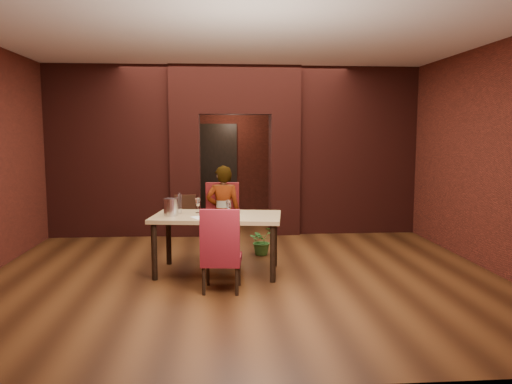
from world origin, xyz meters
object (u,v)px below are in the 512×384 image
(potted_plant, at_px, (262,241))
(wine_bucket, at_px, (171,207))
(chair_far, at_px, (222,221))
(chair_near, at_px, (222,249))
(dining_table, at_px, (217,244))
(wine_glass_b, at_px, (229,207))
(wine_glass_c, at_px, (229,209))
(wine_glass_a, at_px, (198,206))
(person_seated, at_px, (223,212))
(water_bottle, at_px, (179,203))

(potted_plant, bearing_deg, wine_bucket, -143.05)
(chair_far, xyz_separation_m, chair_near, (-0.02, -1.65, -0.06))
(dining_table, height_order, wine_glass_b, wine_glass_b)
(wine_glass_c, xyz_separation_m, potted_plant, (0.55, 1.07, -0.68))
(wine_bucket, bearing_deg, wine_glass_b, 8.69)
(chair_near, relative_size, wine_glass_a, 4.92)
(chair_near, height_order, potted_plant, chair_near)
(person_seated, xyz_separation_m, wine_glass_a, (-0.37, -0.60, 0.20))
(chair_far, relative_size, wine_glass_b, 6.04)
(chair_far, distance_m, chair_near, 1.65)
(chair_far, relative_size, wine_glass_c, 6.04)
(chair_near, bearing_deg, potted_plant, -103.81)
(chair_far, relative_size, person_seated, 0.80)
(wine_glass_a, relative_size, wine_glass_b, 1.10)
(wine_glass_c, bearing_deg, chair_near, -98.41)
(chair_near, relative_size, potted_plant, 2.27)
(chair_far, bearing_deg, chair_near, -86.11)
(person_seated, bearing_deg, chair_near, 91.29)
(dining_table, height_order, chair_far, chair_far)
(person_seated, distance_m, wine_glass_c, 0.90)
(chair_far, height_order, wine_glass_a, chair_far)
(dining_table, relative_size, wine_glass_b, 9.07)
(person_seated, height_order, potted_plant, person_seated)
(chair_near, height_order, person_seated, person_seated)
(chair_far, bearing_deg, wine_glass_a, -112.79)
(wine_glass_b, xyz_separation_m, wine_glass_c, (-0.00, -0.19, -0.00))
(wine_glass_c, bearing_deg, wine_glass_b, 88.80)
(wine_glass_c, xyz_separation_m, wine_bucket, (-0.79, 0.06, 0.02))
(wine_glass_a, bearing_deg, potted_plant, 39.07)
(dining_table, distance_m, wine_glass_b, 0.54)
(chair_near, distance_m, wine_glass_b, 0.99)
(dining_table, relative_size, wine_glass_c, 9.07)
(chair_near, relative_size, wine_glass_c, 5.44)
(person_seated, xyz_separation_m, potted_plant, (0.62, 0.19, -0.50))
(wine_glass_a, distance_m, wine_glass_c, 0.51)
(wine_glass_b, xyz_separation_m, potted_plant, (0.55, 0.89, -0.68))
(dining_table, xyz_separation_m, wine_glass_b, (0.16, 0.10, 0.51))
(dining_table, relative_size, chair_far, 1.50)
(wine_glass_b, bearing_deg, potted_plant, 58.28)
(dining_table, height_order, wine_glass_c, wine_glass_c)
(dining_table, distance_m, water_bottle, 0.78)
(wine_glass_b, distance_m, water_bottle, 0.69)
(dining_table, bearing_deg, person_seated, 91.19)
(wine_glass_b, bearing_deg, dining_table, -148.52)
(chair_far, height_order, wine_bucket, chair_far)
(chair_far, height_order, chair_near, chair_far)
(chair_far, bearing_deg, wine_glass_b, -78.53)
(wine_glass_a, bearing_deg, water_bottle, -170.76)
(person_seated, xyz_separation_m, wine_glass_b, (0.07, -0.69, 0.19))
(chair_near, distance_m, wine_bucket, 1.11)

